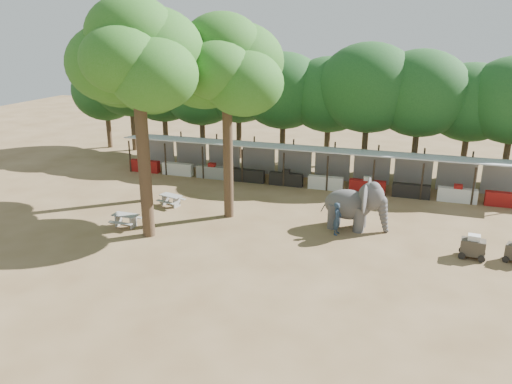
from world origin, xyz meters
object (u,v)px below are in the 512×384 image
(yard_tree_back, at_px, (225,66))
(picnic_table_near, at_px, (126,219))
(picnic_table_far, at_px, (171,199))
(yard_tree_left, at_px, (138,69))
(cart_back, at_px, (473,247))
(handler, at_px, (337,219))
(elephant, at_px, (356,205))
(yard_tree_center, at_px, (136,56))

(yard_tree_back, bearing_deg, picnic_table_near, -143.26)
(yard_tree_back, bearing_deg, picnic_table_far, 174.65)
(yard_tree_left, bearing_deg, cart_back, -8.21)
(yard_tree_back, distance_m, handler, 10.14)
(yard_tree_back, bearing_deg, elephant, 1.72)
(yard_tree_left, distance_m, elephant, 15.03)
(yard_tree_center, bearing_deg, cart_back, 7.82)
(yard_tree_back, distance_m, cart_back, 15.53)
(picnic_table_near, height_order, picnic_table_far, picnic_table_near)
(yard_tree_center, xyz_separation_m, picnic_table_far, (-0.92, 4.37, -8.75))
(yard_tree_left, distance_m, yard_tree_center, 5.92)
(yard_tree_back, height_order, handler, yard_tree_back)
(yard_tree_center, bearing_deg, yard_tree_left, 120.96)
(yard_tree_back, distance_m, picnic_table_far, 9.00)
(yard_tree_left, xyz_separation_m, cart_back, (19.22, -2.77, -7.62))
(handler, distance_m, picnic_table_near, 11.59)
(handler, xyz_separation_m, cart_back, (6.64, -0.87, -0.30))
(yard_tree_left, distance_m, picnic_table_far, 8.05)
(picnic_table_near, distance_m, cart_back, 18.00)
(yard_tree_back, relative_size, picnic_table_far, 6.82)
(picnic_table_far, distance_m, cart_back, 17.28)
(yard_tree_back, xyz_separation_m, handler, (6.59, -0.91, -7.66))
(handler, bearing_deg, yard_tree_back, 90.74)
(elephant, xyz_separation_m, picnic_table_far, (-11.30, 0.15, -0.93))
(yard_tree_center, distance_m, cart_back, 18.51)
(elephant, height_order, picnic_table_far, elephant)
(yard_tree_left, relative_size, elephant, 3.06)
(handler, bearing_deg, picnic_table_far, 91.66)
(cart_back, bearing_deg, yard_tree_left, 177.26)
(yard_tree_center, distance_m, yard_tree_back, 5.04)
(yard_tree_center, relative_size, elephant, 3.34)
(yard_tree_center, height_order, picnic_table_near, yard_tree_center)
(yard_tree_center, xyz_separation_m, cart_back, (16.22, 2.23, -8.63))
(yard_tree_back, xyz_separation_m, elephant, (7.37, 0.22, -7.16))
(yard_tree_center, xyz_separation_m, handler, (9.58, 3.09, -8.32))
(elephant, bearing_deg, picnic_table_near, -160.77)
(elephant, xyz_separation_m, cart_back, (5.85, -1.99, -0.80))
(yard_tree_center, distance_m, elephant, 13.66)
(picnic_table_near, xyz_separation_m, picnic_table_far, (0.78, 3.88, -0.01))
(yard_tree_center, bearing_deg, handler, 17.89)
(handler, xyz_separation_m, picnic_table_near, (-11.29, -2.60, -0.42))
(elephant, height_order, handler, elephant)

